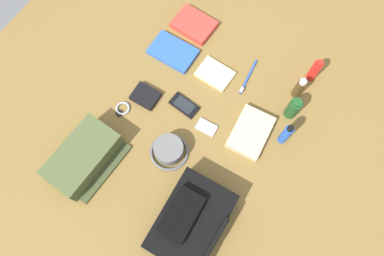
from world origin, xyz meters
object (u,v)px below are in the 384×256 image
wallet (145,96)px  notepad (215,74)px  cologne_bottle (299,88)px  cell_phone (184,105)px  toiletry_pouch (84,157)px  media_player (206,127)px  toothbrush (247,78)px  paperback_novel (194,25)px  folded_towel (251,133)px  travel_guidebook (173,52)px  shampoo_bottle (293,108)px  backpack (191,221)px  wristwatch (122,109)px  sunscreen_spray (315,70)px  bucket_hat (169,150)px  deodorant_spray (286,134)px

wallet → notepad: bearing=140.6°
cologne_bottle → cell_phone: size_ratio=0.97×
toiletry_pouch → media_player: bearing=137.9°
cologne_bottle → toothbrush: 0.22m
toothbrush → wallet: (0.31, -0.33, 0.01)m
paperback_novel → folded_towel: bearing=55.8°
toiletry_pouch → travel_guidebook: (-0.60, 0.03, -0.04)m
travel_guidebook → media_player: travel_guidebook is taller
shampoo_bottle → backpack: bearing=-11.1°
cell_phone → wristwatch: 0.26m
paperback_novel → wristwatch: paperback_novel is taller
sunscreen_spray → notepad: (0.21, -0.36, -0.05)m
bucket_hat → wallet: 0.27m
backpack → folded_towel: (-0.43, 0.02, -0.04)m
wristwatch → notepad: size_ratio=0.47×
toiletry_pouch → cologne_bottle: size_ratio=2.46×
cologne_bottle → notepad: cologne_bottle is taller
backpack → toiletry_pouch: bearing=-88.2°
folded_towel → sunscreen_spray: bearing=165.3°
cologne_bottle → toothbrush: bearing=-77.5°
paperback_novel → backpack: bearing=31.1°
cologne_bottle → travel_guidebook: size_ratio=0.62×
backpack → sunscreen_spray: (-0.80, 0.12, 0.01)m
media_player → toothbrush: 0.29m
cell_phone → toothbrush: (-0.25, 0.17, 0.00)m
media_player → toothbrush: size_ratio=0.48×
toothbrush → folded_towel: size_ratio=0.91×
cell_phone → shampoo_bottle: bearing=117.5°
wristwatch → backpack: bearing=64.1°
shampoo_bottle → folded_towel: (0.17, -0.10, -0.04)m
sunscreen_spray → paperback_novel: (0.05, -0.57, -0.05)m
toiletry_pouch → folded_towel: toiletry_pouch is taller
shampoo_bottle → deodorant_spray: deodorant_spray is taller
cell_phone → toothbrush: bearing=146.7°
folded_towel → wallet: bearing=-78.7°
toiletry_pouch → sunscreen_spray: bearing=143.6°
toothbrush → notepad: bearing=-66.9°
toiletry_pouch → paperback_novel: 0.77m
wristwatch → shampoo_bottle: bearing=120.5°
bucket_hat → toiletry_pouch: bearing=-52.4°
backpack → paperback_novel: size_ratio=1.78×
notepad → bucket_hat: bearing=6.2°
toiletry_pouch → media_player: toiletry_pouch is taller
cologne_bottle → deodorant_spray: 0.22m
deodorant_spray → wallet: size_ratio=1.37×
shampoo_bottle → cologne_bottle: bearing=-167.9°
travel_guidebook → folded_towel: size_ratio=1.02×
backpack → wallet: bearing=-127.6°
media_player → cologne_bottle: bearing=143.7°
deodorant_spray → cell_phone: (0.09, -0.42, -0.07)m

